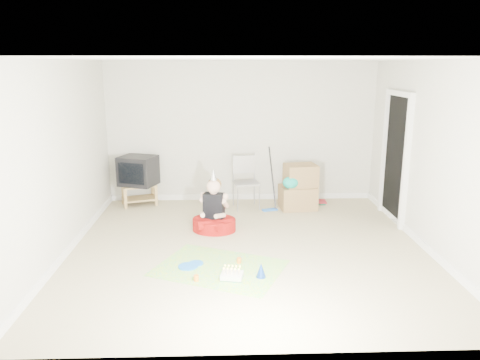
{
  "coord_description": "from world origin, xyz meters",
  "views": [
    {
      "loc": [
        -0.33,
        -6.2,
        2.54
      ],
      "look_at": [
        -0.1,
        0.4,
        0.9
      ],
      "focal_mm": 35.0,
      "sensor_mm": 36.0,
      "label": 1
    }
  ],
  "objects_px": {
    "birthday_cake": "(232,276)",
    "crt_tv": "(138,171)",
    "tv_stand": "(139,193)",
    "folding_chair": "(246,183)",
    "seated_woman": "(214,217)",
    "cardboard_boxes": "(299,188)"
  },
  "relations": [
    {
      "from": "folding_chair",
      "to": "cardboard_boxes",
      "type": "bearing_deg",
      "value": -3.54
    },
    {
      "from": "birthday_cake",
      "to": "crt_tv",
      "type": "bearing_deg",
      "value": 117.66
    },
    {
      "from": "birthday_cake",
      "to": "seated_woman",
      "type": "bearing_deg",
      "value": 98.15
    },
    {
      "from": "tv_stand",
      "to": "crt_tv",
      "type": "relative_size",
      "value": 1.14
    },
    {
      "from": "cardboard_boxes",
      "to": "birthday_cake",
      "type": "relative_size",
      "value": 2.72
    },
    {
      "from": "tv_stand",
      "to": "folding_chair",
      "type": "height_order",
      "value": "folding_chair"
    },
    {
      "from": "crt_tv",
      "to": "folding_chair",
      "type": "height_order",
      "value": "folding_chair"
    },
    {
      "from": "tv_stand",
      "to": "seated_woman",
      "type": "height_order",
      "value": "seated_woman"
    },
    {
      "from": "crt_tv",
      "to": "cardboard_boxes",
      "type": "bearing_deg",
      "value": 13.6
    },
    {
      "from": "tv_stand",
      "to": "folding_chair",
      "type": "distance_m",
      "value": 2.0
    },
    {
      "from": "crt_tv",
      "to": "seated_woman",
      "type": "xyz_separation_m",
      "value": [
        1.4,
        -1.42,
        -0.44
      ]
    },
    {
      "from": "seated_woman",
      "to": "birthday_cake",
      "type": "distance_m",
      "value": 1.75
    },
    {
      "from": "crt_tv",
      "to": "tv_stand",
      "type": "bearing_deg",
      "value": 19.85
    },
    {
      "from": "tv_stand",
      "to": "cardboard_boxes",
      "type": "bearing_deg",
      "value": -6.26
    },
    {
      "from": "seated_woman",
      "to": "tv_stand",
      "type": "bearing_deg",
      "value": 134.63
    },
    {
      "from": "tv_stand",
      "to": "seated_woman",
      "type": "distance_m",
      "value": 2.0
    },
    {
      "from": "tv_stand",
      "to": "cardboard_boxes",
      "type": "xyz_separation_m",
      "value": [
        2.9,
        -0.32,
        0.15
      ]
    },
    {
      "from": "folding_chair",
      "to": "cardboard_boxes",
      "type": "distance_m",
      "value": 0.94
    },
    {
      "from": "folding_chair",
      "to": "seated_woman",
      "type": "xyz_separation_m",
      "value": [
        -0.56,
        -1.16,
        -0.26
      ]
    },
    {
      "from": "folding_chair",
      "to": "birthday_cake",
      "type": "bearing_deg",
      "value": -96.19
    },
    {
      "from": "crt_tv",
      "to": "seated_woman",
      "type": "distance_m",
      "value": 2.05
    },
    {
      "from": "tv_stand",
      "to": "birthday_cake",
      "type": "bearing_deg",
      "value": -62.34
    }
  ]
}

